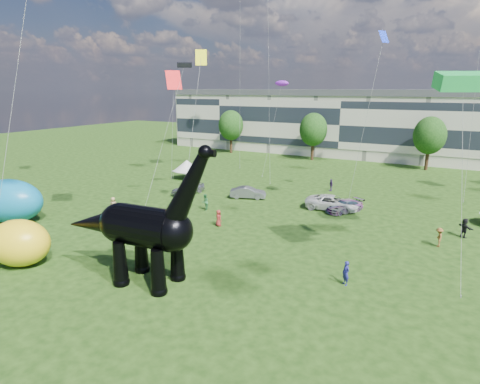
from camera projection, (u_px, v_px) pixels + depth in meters
The scene contains 15 objects.
ground at pixel (217, 297), 26.38m from camera, with size 220.00×220.00×0.00m, color #16330C.
terrace_row at pixel (347, 126), 81.07m from camera, with size 78.00×11.00×12.00m, color beige.
tree_far_left at pixel (231, 123), 83.75m from camera, with size 5.20×5.20×9.44m.
tree_mid_left at pixel (313, 127), 75.27m from camera, with size 5.20×5.20×9.44m.
tree_mid_right at pixel (430, 132), 65.85m from camera, with size 5.20×5.20×9.44m.
dinosaur_sculpture at pixel (140, 228), 27.74m from camera, with size 12.78×3.76×10.42m.
car_silver at pixel (188, 188), 51.90m from camera, with size 1.89×4.70×1.60m, color #B8B8BD.
car_grey at pixel (248, 193), 49.90m from camera, with size 1.54×4.40×1.45m, color slate.
car_white at pixel (332, 203), 45.17m from camera, with size 2.71×5.88×1.63m, color silver.
car_dark at pixel (345, 206), 44.36m from camera, with size 1.88×4.62×1.34m, color #595960.
gazebo_left at pixel (187, 166), 60.53m from camera, with size 4.87×4.87×2.84m.
inflatable_teal at pixel (10, 201), 40.74m from camera, with size 7.12×4.45×4.45m, color #0E75A9.
inflatable_yellow at pixel (19, 243), 30.74m from camera, with size 4.75×3.65×3.65m, color yellow.
visitors at pixel (330, 216), 40.19m from camera, with size 42.65×27.10×1.84m.
kites at pixel (344, 13), 49.58m from camera, with size 61.09×50.71×23.28m.
Camera 1 is at (12.89, -20.06, 13.33)m, focal length 30.00 mm.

